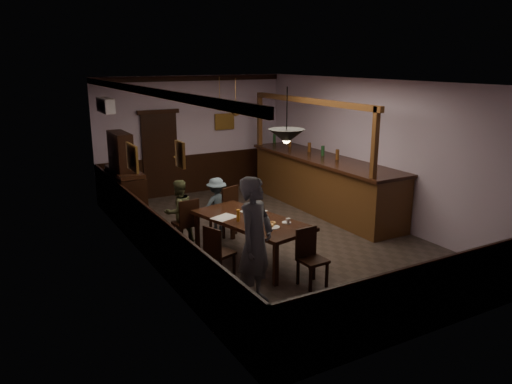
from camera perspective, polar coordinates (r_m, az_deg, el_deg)
room at (r=9.43m, az=2.03°, el=3.36°), size 5.01×8.01×3.01m
dining_table at (r=8.56m, az=-0.51°, el=-3.48°), size 1.47×2.37×0.75m
chair_far_left at (r=9.31m, az=-7.89°, el=-3.26°), size 0.43×0.43×0.92m
chair_far_right at (r=9.81m, az=-3.45°, el=-1.89°), size 0.56×0.56×1.01m
chair_near at (r=7.76m, az=6.17°, el=-7.10°), size 0.41×0.41×0.90m
chair_side at (r=7.93m, az=-4.49°, el=-6.66°), size 0.48×0.48×0.88m
person_standing at (r=6.94m, az=-0.08°, el=-5.79°), size 0.82×0.74×1.87m
person_seated_left at (r=9.50m, az=-8.81°, el=-2.24°), size 0.67×0.56×1.23m
person_seated_right at (r=10.01m, az=-4.52°, el=-1.51°), size 0.75×0.46×1.12m
newspaper_left at (r=8.61m, az=-3.65°, el=-2.92°), size 0.50×0.43×0.01m
newspaper_right at (r=8.94m, az=-0.28°, el=-2.20°), size 0.45×0.35×0.01m
napkin at (r=8.34m, az=0.04°, el=-3.50°), size 0.18×0.18×0.00m
saucer at (r=8.35m, az=3.49°, el=-3.49°), size 0.15×0.15×0.01m
coffee_cup at (r=8.30m, az=3.68°, el=-3.28°), size 0.10×0.10×0.07m
pastry_plate at (r=8.11m, az=1.95°, el=-4.03°), size 0.22×0.22×0.01m
pastry_ring_a at (r=8.11m, az=1.59°, el=-3.82°), size 0.13×0.13×0.04m
pastry_ring_b at (r=8.22m, az=1.87°, el=-3.56°), size 0.13×0.13×0.04m
soda_can at (r=8.45m, az=0.28°, el=-2.86°), size 0.07×0.07×0.12m
beer_glass at (r=8.40m, az=-2.05°, el=-2.68°), size 0.06×0.06×0.20m
water_glass at (r=8.63m, az=-0.18°, el=-2.35°), size 0.06×0.06×0.15m
pepper_mill at (r=7.74m, az=1.35°, el=-4.48°), size 0.04×0.04×0.14m
sideboard at (r=10.96m, az=-14.76°, el=0.64°), size 0.52×1.46×1.93m
bar_counter at (r=11.56m, az=7.73°, el=1.10°), size 1.07×4.60×2.57m
door_back at (r=12.68m, az=-10.90°, el=4.06°), size 0.90×0.06×2.10m
ac_unit at (r=11.09m, az=-16.82°, el=9.47°), size 0.20×0.85×0.30m
picture_left_small at (r=6.82m, az=-8.66°, el=4.27°), size 0.04×0.28×0.36m
picture_left_large at (r=9.15m, az=-13.96°, el=3.85°), size 0.04×0.62×0.48m
picture_back at (r=13.24m, az=-3.62°, el=8.04°), size 0.55×0.04×0.42m
pendant_iron at (r=7.63m, az=3.50°, el=6.37°), size 0.56×0.56×0.85m
pendant_brass_mid at (r=10.86m, az=-2.33°, el=9.17°), size 0.20×0.20×0.81m
pendant_brass_far at (r=12.04m, az=-4.16°, el=9.72°), size 0.20×0.20×0.81m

